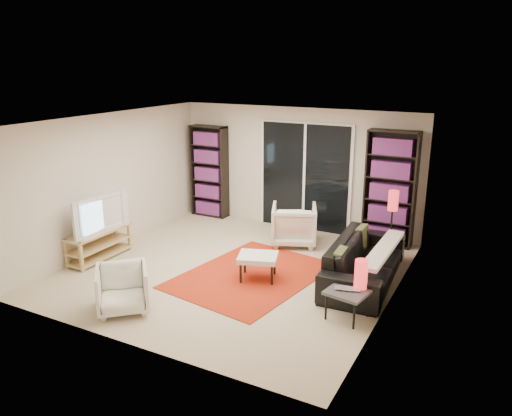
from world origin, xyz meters
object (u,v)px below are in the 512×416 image
object	(u,v)px
floor_lamp	(393,209)
tv_stand	(99,244)
bookshelf_right	(390,189)
sofa	(365,260)
armchair_back	(294,225)
side_table	(348,293)
ottoman	(258,258)
armchair_front	(122,289)
bookshelf_left	(209,171)

from	to	relation	value
floor_lamp	tv_stand	bearing A→B (deg)	-153.75
bookshelf_right	sofa	bearing A→B (deg)	-87.32
armchair_back	side_table	distance (m)	2.82
armchair_back	floor_lamp	size ratio (longest dim) A/B	0.66
sofa	armchair_back	world-z (taller)	armchair_back
bookshelf_right	tv_stand	size ratio (longest dim) A/B	1.73
side_table	sofa	bearing A→B (deg)	96.02
armchair_back	side_table	xyz separation A→B (m)	(1.73, -2.22, -0.01)
side_table	armchair_back	bearing A→B (deg)	127.96
bookshelf_right	tv_stand	bearing A→B (deg)	-144.46
ottoman	armchair_back	bearing A→B (deg)	94.56
tv_stand	armchair_front	world-z (taller)	armchair_front
sofa	bookshelf_left	bearing A→B (deg)	62.45
armchair_back	side_table	world-z (taller)	armchair_back
bookshelf_right	armchair_back	xyz separation A→B (m)	(-1.52, -0.78, -0.68)
tv_stand	bookshelf_right	bearing A→B (deg)	35.54
bookshelf_left	bookshelf_right	distance (m)	3.85
bookshelf_left	sofa	distance (m)	4.35
side_table	floor_lamp	size ratio (longest dim) A/B	0.48
armchair_front	floor_lamp	bearing A→B (deg)	8.31
side_table	ottoman	bearing A→B (deg)	161.54
sofa	ottoman	xyz separation A→B (m)	(-1.47, -0.72, 0.02)
side_table	bookshelf_left	bearing A→B (deg)	143.51
bookshelf_right	side_table	world-z (taller)	bookshelf_right
sofa	side_table	world-z (taller)	sofa
armchair_front	floor_lamp	distance (m)	4.44
tv_stand	side_table	xyz separation A→B (m)	(4.38, -0.03, 0.09)
armchair_front	armchair_back	bearing A→B (deg)	30.96
bookshelf_right	sofa	size ratio (longest dim) A/B	0.93
side_table	floor_lamp	world-z (taller)	floor_lamp
bookshelf_right	tv_stand	xyz separation A→B (m)	(-4.17, -2.98, -0.79)
bookshelf_right	armchair_front	bearing A→B (deg)	-121.17
bookshelf_right	armchair_front	xyz separation A→B (m)	(-2.54, -4.20, -0.74)
tv_stand	armchair_back	size ratio (longest dim) A/B	1.48
armchair_back	ottoman	size ratio (longest dim) A/B	1.13
floor_lamp	bookshelf_left	bearing A→B (deg)	168.88
ottoman	side_table	size ratio (longest dim) A/B	1.23
bookshelf_right	armchair_back	size ratio (longest dim) A/B	2.57
ottoman	floor_lamp	distance (m)	2.40
armchair_back	ottoman	bearing A→B (deg)	71.46
bookshelf_right	sofa	distance (m)	1.89
bookshelf_left	floor_lamp	size ratio (longest dim) A/B	1.58
floor_lamp	sofa	bearing A→B (deg)	-99.46
bookshelf_right	sofa	world-z (taller)	bookshelf_right
bookshelf_right	bookshelf_left	bearing A→B (deg)	180.00
armchair_back	side_table	size ratio (longest dim) A/B	1.39
sofa	armchair_front	xyz separation A→B (m)	(-2.62, -2.45, -0.02)
sofa	side_table	bearing A→B (deg)	-177.53
bookshelf_right	sofa	xyz separation A→B (m)	(0.08, -1.75, -0.72)
armchair_front	floor_lamp	world-z (taller)	floor_lamp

